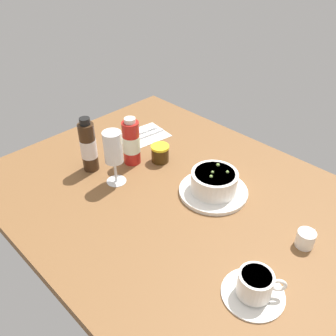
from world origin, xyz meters
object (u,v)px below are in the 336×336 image
object	(u,v)px
porridge_bowl	(214,184)
jam_jar	(160,153)
coffee_cup	(255,286)
wine_glass	(113,150)
creamer_jug	(306,239)
sauce_bottle_brown	(88,147)
cutlery_setting	(142,136)
sauce_bottle_red	(131,142)

from	to	relation	value
porridge_bowl	jam_jar	bearing A→B (deg)	-1.49
coffee_cup	wine_glass	distance (cm)	52.95
creamer_jug	sauce_bottle_brown	world-z (taller)	sauce_bottle_brown
wine_glass	jam_jar	distance (cm)	19.11
cutlery_setting	sauce_bottle_brown	bearing A→B (deg)	98.27
sauce_bottle_red	cutlery_setting	bearing A→B (deg)	-52.09
wine_glass	creamer_jug	bearing A→B (deg)	-162.39
cutlery_setting	creamer_jug	bearing A→B (deg)	174.70
porridge_bowl	jam_jar	xyz separation A→B (cm)	(22.86, -0.60, -0.59)
sauce_bottle_red	sauce_bottle_brown	xyz separation A→B (cm)	(6.38, 11.66, 0.79)
wine_glass	sauce_bottle_brown	distance (cm)	11.46
porridge_bowl	cutlery_setting	size ratio (longest dim) A/B	1.06
creamer_jug	sauce_bottle_brown	size ratio (longest dim) A/B	0.30
sauce_bottle_brown	jam_jar	bearing A→B (deg)	-123.69
creamer_jug	porridge_bowl	bearing A→B (deg)	0.58
wine_glass	sauce_bottle_red	distance (cm)	11.92
coffee_cup	creamer_jug	xyz separation A→B (cm)	(-0.72, -20.75, -0.57)
coffee_cup	cutlery_setting	bearing A→B (deg)	-22.08
cutlery_setting	sauce_bottle_red	size ratio (longest dim) A/B	1.18
creamer_jug	wine_glass	bearing A→B (deg)	17.61
jam_jar	wine_glass	bearing A→B (deg)	85.35
porridge_bowl	sauce_bottle_red	size ratio (longest dim) A/B	1.25
jam_jar	sauce_bottle_red	size ratio (longest dim) A/B	0.37
porridge_bowl	creamer_jug	bearing A→B (deg)	-179.42
porridge_bowl	coffee_cup	world-z (taller)	porridge_bowl
creamer_jug	sauce_bottle_brown	bearing A→B (deg)	15.90
sauce_bottle_red	jam_jar	bearing A→B (deg)	-131.12
cutlery_setting	jam_jar	bearing A→B (deg)	159.47
porridge_bowl	wine_glass	distance (cm)	30.36
porridge_bowl	wine_glass	size ratio (longest dim) A/B	1.17
coffee_cup	creamer_jug	bearing A→B (deg)	-91.98
cutlery_setting	jam_jar	distance (cm)	17.14
porridge_bowl	wine_glass	world-z (taller)	wine_glass
coffee_cup	creamer_jug	world-z (taller)	coffee_cup
coffee_cup	jam_jar	size ratio (longest dim) A/B	2.30
wine_glass	sauce_bottle_red	size ratio (longest dim) A/B	1.07
cutlery_setting	sauce_bottle_red	world-z (taller)	sauce_bottle_red
cutlery_setting	creamer_jug	size ratio (longest dim) A/B	3.46
jam_jar	sauce_bottle_brown	world-z (taller)	sauce_bottle_brown
sauce_bottle_brown	sauce_bottle_red	bearing A→B (deg)	-118.66
wine_glass	sauce_bottle_brown	bearing A→B (deg)	7.28
wine_glass	sauce_bottle_brown	size ratio (longest dim) A/B	0.95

